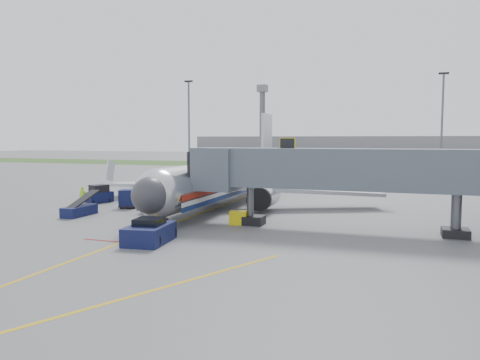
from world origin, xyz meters
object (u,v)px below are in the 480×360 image
(pushback_tug, at_px, (149,232))
(ramp_worker, at_px, (83,196))
(baggage_tug, at_px, (99,195))
(belt_loader, at_px, (80,210))
(airliner, at_px, (226,179))

(pushback_tug, xyz_separation_m, ramp_worker, (-15.63, 13.43, 0.26))
(baggage_tug, relative_size, belt_loader, 0.72)
(baggage_tug, xyz_separation_m, ramp_worker, (-0.59, -2.00, 0.09))
(baggage_tug, height_order, belt_loader, belt_loader)
(baggage_tug, bearing_deg, ramp_worker, -106.37)
(belt_loader, height_order, ramp_worker, belt_loader)
(pushback_tug, bearing_deg, ramp_worker, 139.32)
(baggage_tug, distance_m, belt_loader, 8.69)
(baggage_tug, bearing_deg, belt_loader, -65.30)
(belt_loader, bearing_deg, ramp_worker, 125.61)
(baggage_tug, xyz_separation_m, belt_loader, (3.63, -7.89, -0.33))
(airliner, distance_m, belt_loader, 14.93)
(airliner, relative_size, ramp_worker, 18.89)
(baggage_tug, distance_m, ramp_worker, 2.09)
(baggage_tug, relative_size, ramp_worker, 1.64)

